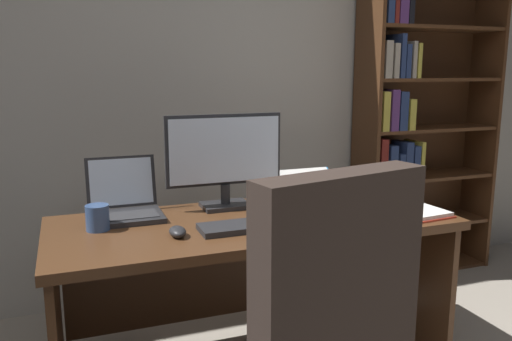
{
  "coord_description": "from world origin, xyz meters",
  "views": [
    {
      "loc": [
        -0.69,
        -0.78,
        1.36
      ],
      "look_at": [
        0.04,
        1.18,
        0.95
      ],
      "focal_mm": 36.12,
      "sensor_mm": 36.0,
      "label": 1
    }
  ],
  "objects_px": {
    "notepad": "(298,215)",
    "coffee_mug": "(97,218)",
    "monitor": "(225,160)",
    "pen": "(303,212)",
    "bookshelf": "(411,131)",
    "computer_mouse": "(178,232)",
    "reading_stand_with_book": "(308,184)",
    "keyboard": "(251,226)",
    "open_binder": "(388,214)",
    "desk": "(248,256)",
    "laptop": "(125,205)"
  },
  "relations": [
    {
      "from": "reading_stand_with_book",
      "to": "pen",
      "type": "bearing_deg",
      "value": -119.69
    },
    {
      "from": "keyboard",
      "to": "reading_stand_with_book",
      "type": "relative_size",
      "value": 1.26
    },
    {
      "from": "bookshelf",
      "to": "notepad",
      "type": "bearing_deg",
      "value": -145.83
    },
    {
      "from": "notepad",
      "to": "reading_stand_with_book",
      "type": "bearing_deg",
      "value": 57.52
    },
    {
      "from": "reading_stand_with_book",
      "to": "open_binder",
      "type": "relative_size",
      "value": 0.62
    },
    {
      "from": "pen",
      "to": "coffee_mug",
      "type": "distance_m",
      "value": 0.87
    },
    {
      "from": "reading_stand_with_book",
      "to": "notepad",
      "type": "height_order",
      "value": "reading_stand_with_book"
    },
    {
      "from": "monitor",
      "to": "laptop",
      "type": "height_order",
      "value": "monitor"
    },
    {
      "from": "laptop",
      "to": "keyboard",
      "type": "xyz_separation_m",
      "value": [
        0.46,
        -0.36,
        -0.04
      ]
    },
    {
      "from": "open_binder",
      "to": "notepad",
      "type": "distance_m",
      "value": 0.39
    },
    {
      "from": "laptop",
      "to": "computer_mouse",
      "type": "xyz_separation_m",
      "value": [
        0.16,
        -0.36,
        -0.03
      ]
    },
    {
      "from": "laptop",
      "to": "notepad",
      "type": "relative_size",
      "value": 1.46
    },
    {
      "from": "monitor",
      "to": "keyboard",
      "type": "distance_m",
      "value": 0.41
    },
    {
      "from": "desk",
      "to": "reading_stand_with_book",
      "type": "bearing_deg",
      "value": 27.18
    },
    {
      "from": "notepad",
      "to": "coffee_mug",
      "type": "distance_m",
      "value": 0.85
    },
    {
      "from": "laptop",
      "to": "notepad",
      "type": "height_order",
      "value": "laptop"
    },
    {
      "from": "keyboard",
      "to": "pen",
      "type": "relative_size",
      "value": 3.0
    },
    {
      "from": "monitor",
      "to": "open_binder",
      "type": "relative_size",
      "value": 1.02
    },
    {
      "from": "computer_mouse",
      "to": "pen",
      "type": "xyz_separation_m",
      "value": [
        0.58,
        0.1,
        -0.01
      ]
    },
    {
      "from": "monitor",
      "to": "notepad",
      "type": "bearing_deg",
      "value": -43.8
    },
    {
      "from": "desk",
      "to": "coffee_mug",
      "type": "height_order",
      "value": "coffee_mug"
    },
    {
      "from": "reading_stand_with_book",
      "to": "open_binder",
      "type": "xyz_separation_m",
      "value": [
        0.17,
        -0.45,
        -0.05
      ]
    },
    {
      "from": "open_binder",
      "to": "reading_stand_with_book",
      "type": "bearing_deg",
      "value": 105.28
    },
    {
      "from": "bookshelf",
      "to": "coffee_mug",
      "type": "distance_m",
      "value": 2.17
    },
    {
      "from": "laptop",
      "to": "pen",
      "type": "bearing_deg",
      "value": -19.03
    },
    {
      "from": "pen",
      "to": "coffee_mug",
      "type": "height_order",
      "value": "coffee_mug"
    },
    {
      "from": "coffee_mug",
      "to": "open_binder",
      "type": "bearing_deg",
      "value": -11.44
    },
    {
      "from": "notepad",
      "to": "coffee_mug",
      "type": "height_order",
      "value": "coffee_mug"
    },
    {
      "from": "notepad",
      "to": "pen",
      "type": "bearing_deg",
      "value": 0.0
    },
    {
      "from": "desk",
      "to": "computer_mouse",
      "type": "height_order",
      "value": "computer_mouse"
    },
    {
      "from": "notepad",
      "to": "coffee_mug",
      "type": "xyz_separation_m",
      "value": [
        -0.84,
        0.09,
        0.05
      ]
    },
    {
      "from": "reading_stand_with_book",
      "to": "pen",
      "type": "relative_size",
      "value": 2.38
    },
    {
      "from": "computer_mouse",
      "to": "notepad",
      "type": "bearing_deg",
      "value": 10.16
    },
    {
      "from": "pen",
      "to": "coffee_mug",
      "type": "relative_size",
      "value": 1.35
    },
    {
      "from": "desk",
      "to": "monitor",
      "type": "distance_m",
      "value": 0.45
    },
    {
      "from": "reading_stand_with_book",
      "to": "pen",
      "type": "xyz_separation_m",
      "value": [
        -0.17,
        -0.3,
        -0.05
      ]
    },
    {
      "from": "computer_mouse",
      "to": "monitor",
      "type": "bearing_deg",
      "value": 49.49
    },
    {
      "from": "coffee_mug",
      "to": "notepad",
      "type": "bearing_deg",
      "value": -6.31
    },
    {
      "from": "bookshelf",
      "to": "notepad",
      "type": "relative_size",
      "value": 9.28
    },
    {
      "from": "bookshelf",
      "to": "coffee_mug",
      "type": "relative_size",
      "value": 18.82
    },
    {
      "from": "computer_mouse",
      "to": "pen",
      "type": "relative_size",
      "value": 0.74
    },
    {
      "from": "computer_mouse",
      "to": "open_binder",
      "type": "distance_m",
      "value": 0.92
    },
    {
      "from": "reading_stand_with_book",
      "to": "coffee_mug",
      "type": "relative_size",
      "value": 3.22
    },
    {
      "from": "laptop",
      "to": "keyboard",
      "type": "distance_m",
      "value": 0.58
    },
    {
      "from": "laptop",
      "to": "reading_stand_with_book",
      "type": "relative_size",
      "value": 0.92
    },
    {
      "from": "reading_stand_with_book",
      "to": "monitor",
      "type": "bearing_deg",
      "value": -173.53
    },
    {
      "from": "keyboard",
      "to": "open_binder",
      "type": "xyz_separation_m",
      "value": [
        0.62,
        -0.05,
        -0.0
      ]
    },
    {
      "from": "pen",
      "to": "coffee_mug",
      "type": "bearing_deg",
      "value": 173.84
    },
    {
      "from": "bookshelf",
      "to": "notepad",
      "type": "distance_m",
      "value": 1.46
    },
    {
      "from": "reading_stand_with_book",
      "to": "coffee_mug",
      "type": "height_order",
      "value": "reading_stand_with_book"
    }
  ]
}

